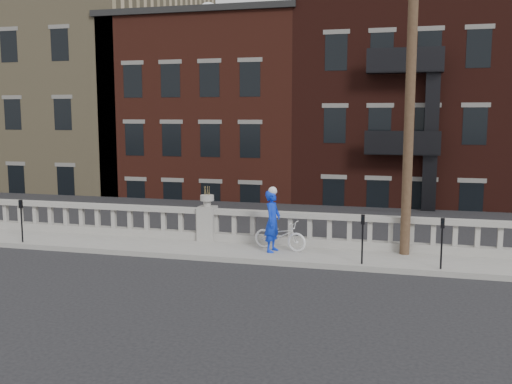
# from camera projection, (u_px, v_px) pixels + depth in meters

# --- Properties ---
(ground) EXTENTS (120.00, 120.00, 0.00)m
(ground) POSITION_uv_depth(u_px,v_px,m) (157.00, 278.00, 14.74)
(ground) COLOR black
(ground) RESTS_ON ground
(sidewalk) EXTENTS (32.00, 2.20, 0.15)m
(sidewalk) POSITION_uv_depth(u_px,v_px,m) (197.00, 249.00, 17.61)
(sidewalk) COLOR gray
(sidewalk) RESTS_ON ground
(balustrade) EXTENTS (28.00, 0.34, 1.03)m
(balustrade) POSITION_uv_depth(u_px,v_px,m) (207.00, 225.00, 18.45)
(balustrade) COLOR gray
(balustrade) RESTS_ON sidewalk
(planter_pedestal) EXTENTS (0.55, 0.55, 1.76)m
(planter_pedestal) POSITION_uv_depth(u_px,v_px,m) (207.00, 219.00, 18.42)
(planter_pedestal) COLOR gray
(planter_pedestal) RESTS_ON sidewalk
(lower_level) EXTENTS (80.00, 44.00, 20.80)m
(lower_level) POSITION_uv_depth(u_px,v_px,m) (315.00, 139.00, 36.35)
(lower_level) COLOR #605E59
(lower_level) RESTS_ON ground
(utility_pole) EXTENTS (1.60, 0.28, 10.00)m
(utility_pole) POSITION_uv_depth(u_px,v_px,m) (411.00, 77.00, 15.95)
(utility_pole) COLOR #422D1E
(utility_pole) RESTS_ON sidewalk
(parking_meter_b) EXTENTS (0.10, 0.09, 1.36)m
(parking_meter_b) POSITION_uv_depth(u_px,v_px,m) (21.00, 216.00, 18.07)
(parking_meter_b) COLOR black
(parking_meter_b) RESTS_ON sidewalk
(parking_meter_c) EXTENTS (0.10, 0.09, 1.36)m
(parking_meter_c) POSITION_uv_depth(u_px,v_px,m) (363.00, 234.00, 15.41)
(parking_meter_c) COLOR black
(parking_meter_c) RESTS_ON sidewalk
(parking_meter_d) EXTENTS (0.10, 0.09, 1.36)m
(parking_meter_d) POSITION_uv_depth(u_px,v_px,m) (442.00, 238.00, 14.90)
(parking_meter_d) COLOR black
(parking_meter_d) RESTS_ON sidewalk
(bicycle) EXTENTS (1.79, 0.99, 0.89)m
(bicycle) POSITION_uv_depth(u_px,v_px,m) (280.00, 235.00, 17.12)
(bicycle) COLOR white
(bicycle) RESTS_ON sidewalk
(cyclist) EXTENTS (0.54, 0.73, 1.83)m
(cyclist) POSITION_uv_depth(u_px,v_px,m) (273.00, 221.00, 16.82)
(cyclist) COLOR #0D2FD0
(cyclist) RESTS_ON sidewalk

